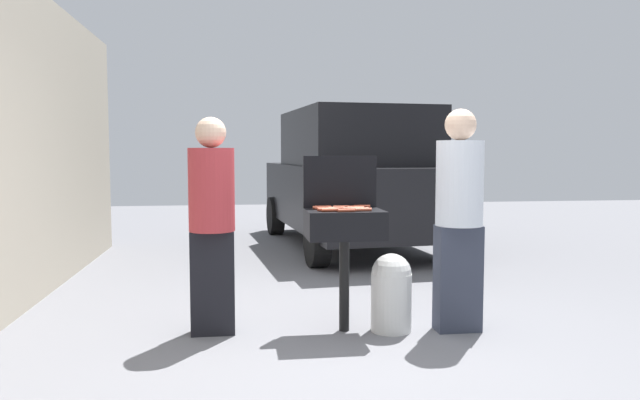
% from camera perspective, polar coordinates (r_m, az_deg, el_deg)
% --- Properties ---
extents(ground_plane, '(24.00, 24.00, 0.00)m').
position_cam_1_polar(ground_plane, '(4.66, 3.73, -13.11)').
color(ground_plane, slate).
extents(bbq_grill, '(0.60, 0.44, 0.96)m').
position_cam_1_polar(bbq_grill, '(4.74, 2.31, -2.70)').
color(bbq_grill, black).
rests_on(bbq_grill, ground).
extents(grill_lid_open, '(0.60, 0.05, 0.42)m').
position_cam_1_polar(grill_lid_open, '(4.93, 1.87, 1.73)').
color(grill_lid_open, black).
rests_on(grill_lid_open, bbq_grill).
extents(hot_dog_0, '(0.13, 0.03, 0.03)m').
position_cam_1_polar(hot_dog_0, '(4.85, 2.02, -0.65)').
color(hot_dog_0, '#C6593D').
rests_on(hot_dog_0, bbq_grill).
extents(hot_dog_1, '(0.13, 0.03, 0.03)m').
position_cam_1_polar(hot_dog_1, '(4.90, 3.98, -0.61)').
color(hot_dog_1, '#B74C33').
rests_on(hot_dog_1, bbq_grill).
extents(hot_dog_2, '(0.13, 0.03, 0.03)m').
position_cam_1_polar(hot_dog_2, '(4.82, 0.28, -0.68)').
color(hot_dog_2, '#AD4228').
rests_on(hot_dog_2, bbq_grill).
extents(hot_dog_3, '(0.13, 0.04, 0.03)m').
position_cam_1_polar(hot_dog_3, '(4.74, 3.38, -0.77)').
color(hot_dog_3, '#C6593D').
rests_on(hot_dog_3, bbq_grill).
extents(hot_dog_4, '(0.13, 0.03, 0.03)m').
position_cam_1_polar(hot_dog_4, '(4.68, 3.81, -0.85)').
color(hot_dog_4, '#AD4228').
rests_on(hot_dog_4, bbq_grill).
extents(hot_dog_5, '(0.13, 0.03, 0.03)m').
position_cam_1_polar(hot_dog_5, '(4.61, 0.69, -0.92)').
color(hot_dog_5, '#B74C33').
rests_on(hot_dog_5, bbq_grill).
extents(hot_dog_6, '(0.13, 0.04, 0.03)m').
position_cam_1_polar(hot_dog_6, '(4.63, 4.09, -0.91)').
color(hot_dog_6, '#C6593D').
rests_on(hot_dog_6, bbq_grill).
extents(hot_dog_7, '(0.13, 0.03, 0.03)m').
position_cam_1_polar(hot_dog_7, '(4.71, 2.97, -0.81)').
color(hot_dog_7, '#C6593D').
rests_on(hot_dog_7, bbq_grill).
extents(hot_dog_8, '(0.13, 0.03, 0.03)m').
position_cam_1_polar(hot_dog_8, '(4.84, 3.36, -0.67)').
color(hot_dog_8, '#AD4228').
rests_on(hot_dog_8, bbq_grill).
extents(hot_dog_9, '(0.13, 0.03, 0.03)m').
position_cam_1_polar(hot_dog_9, '(4.72, 1.57, -0.79)').
color(hot_dog_9, '#C6593D').
rests_on(hot_dog_9, bbq_grill).
extents(hot_dog_10, '(0.13, 0.03, 0.03)m').
position_cam_1_polar(hot_dog_10, '(4.76, 0.31, -0.75)').
color(hot_dog_10, '#C6593D').
rests_on(hot_dog_10, bbq_grill).
extents(hot_dog_11, '(0.13, 0.03, 0.03)m').
position_cam_1_polar(hot_dog_11, '(4.58, 0.95, -0.95)').
color(hot_dog_11, '#AD4228').
rests_on(hot_dog_11, bbq_grill).
extents(hot_dog_12, '(0.13, 0.03, 0.03)m').
position_cam_1_polar(hot_dog_12, '(4.79, 0.09, -0.72)').
color(hot_dog_12, '#B74C33').
rests_on(hot_dog_12, bbq_grill).
extents(hot_dog_13, '(0.13, 0.04, 0.03)m').
position_cam_1_polar(hot_dog_13, '(4.56, 2.49, -0.98)').
color(hot_dog_13, '#B74C33').
rests_on(hot_dog_13, bbq_grill).
extents(hot_dog_14, '(0.13, 0.03, 0.03)m').
position_cam_1_polar(hot_dog_14, '(4.65, 0.54, -0.87)').
color(hot_dog_14, '#AD4228').
rests_on(hot_dog_14, bbq_grill).
extents(propane_tank, '(0.32, 0.32, 0.62)m').
position_cam_1_polar(propane_tank, '(4.85, 6.72, -8.48)').
color(propane_tank, silver).
rests_on(propane_tank, ground).
extents(person_left, '(0.35, 0.35, 1.68)m').
position_cam_1_polar(person_left, '(4.73, -10.14, -1.62)').
color(person_left, black).
rests_on(person_left, ground).
extents(person_right, '(0.37, 0.37, 1.74)m').
position_cam_1_polar(person_right, '(4.85, 12.95, -1.07)').
color(person_right, '#333847').
rests_on(person_right, ground).
extents(parked_minivan, '(2.39, 4.57, 2.02)m').
position_cam_1_polar(parked_minivan, '(9.03, 3.13, 2.08)').
color(parked_minivan, black).
rests_on(parked_minivan, ground).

